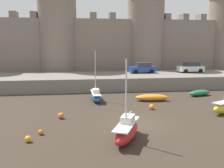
% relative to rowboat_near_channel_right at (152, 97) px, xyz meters
% --- Properties ---
extents(ground_plane, '(160.00, 160.00, 0.00)m').
position_rel_rowboat_near_channel_right_xyz_m(ground_plane, '(-3.49, -8.24, -0.40)').
color(ground_plane, '#382D23').
extents(quay_road, '(59.96, 10.00, 1.79)m').
position_rel_rowboat_near_channel_right_xyz_m(quay_road, '(-3.49, 10.79, 0.50)').
color(quay_road, slate).
rests_on(quay_road, ground).
extents(castle, '(55.45, 7.49, 19.02)m').
position_rel_rowboat_near_channel_right_xyz_m(castle, '(-3.49, 20.15, 6.84)').
color(castle, gray).
rests_on(castle, ground).
extents(rowboat_near_channel_right, '(3.84, 1.66, 0.76)m').
position_rel_rowboat_near_channel_right_xyz_m(rowboat_near_channel_right, '(0.00, 0.00, 0.00)').
color(rowboat_near_channel_right, orange).
rests_on(rowboat_near_channel_right, ground).
extents(sailboat_foreground_centre, '(1.11, 4.58, 5.63)m').
position_rel_rowboat_near_channel_right_xyz_m(sailboat_foreground_centre, '(-6.23, 0.97, 0.18)').
color(sailboat_foreground_centre, '#234793').
rests_on(sailboat_foreground_centre, ground).
extents(sailboat_midflat_right, '(2.82, 4.39, 5.39)m').
position_rel_rowboat_near_channel_right_xyz_m(sailboat_midflat_right, '(-5.14, -11.55, 0.27)').
color(sailboat_midflat_right, red).
rests_on(sailboat_midflat_right, ground).
extents(rowboat_midflat_centre, '(3.36, 2.10, 0.73)m').
position_rel_rowboat_near_channel_right_xyz_m(rowboat_midflat_centre, '(6.66, 2.04, -0.01)').
color(rowboat_midflat_centre, '#1E6B47').
rests_on(rowboat_midflat_centre, ground).
extents(mooring_buoy_mid_mud, '(0.37, 0.37, 0.37)m').
position_rel_rowboat_near_channel_right_xyz_m(mooring_buoy_mid_mud, '(-10.89, -9.70, -0.21)').
color(mooring_buoy_mid_mud, orange).
rests_on(mooring_buoy_mid_mud, ground).
extents(mooring_buoy_near_channel, '(0.51, 0.51, 0.51)m').
position_rel_rowboat_near_channel_right_xyz_m(mooring_buoy_near_channel, '(-1.14, -3.77, -0.14)').
color(mooring_buoy_near_channel, orange).
rests_on(mooring_buoy_near_channel, ground).
extents(mooring_buoy_near_shore, '(0.43, 0.43, 0.43)m').
position_rel_rowboat_near_channel_right_xyz_m(mooring_buoy_near_shore, '(-11.52, -11.05, -0.18)').
color(mooring_buoy_near_shore, orange).
rests_on(mooring_buoy_near_shore, ground).
extents(mooring_buoy_off_centre, '(0.52, 0.52, 0.52)m').
position_rel_rowboat_near_channel_right_xyz_m(mooring_buoy_off_centre, '(-9.71, -5.83, -0.14)').
color(mooring_buoy_off_centre, orange).
rests_on(mooring_buoy_off_centre, ground).
extents(car_quay_east, '(4.20, 2.09, 1.62)m').
position_rel_rowboat_near_channel_right_xyz_m(car_quay_east, '(10.02, 12.17, 2.17)').
color(car_quay_east, silver).
rests_on(car_quay_east, quay_road).
extents(car_quay_west, '(4.20, 2.09, 1.62)m').
position_rel_rowboat_near_channel_right_xyz_m(car_quay_west, '(2.02, 12.35, 2.17)').
color(car_quay_west, '#263F99').
rests_on(car_quay_west, quay_road).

